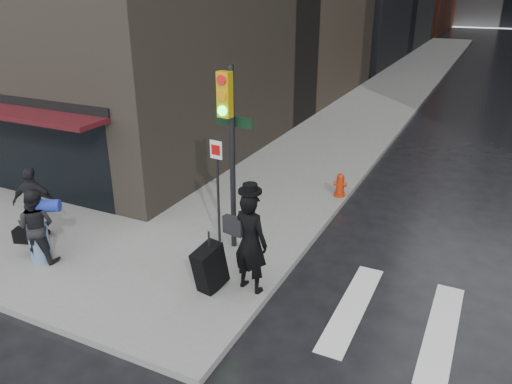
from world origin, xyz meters
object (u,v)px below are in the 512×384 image
at_px(man_jeans, 36,226).
at_px(fire_hydrant, 340,186).
at_px(traffic_light, 228,136).
at_px(man_greycoat, 35,203).
at_px(man_overcoat, 242,246).

height_order(man_jeans, fire_hydrant, man_jeans).
height_order(traffic_light, fire_hydrant, traffic_light).
relative_size(man_jeans, man_greycoat, 0.95).
relative_size(man_overcoat, traffic_light, 0.56).
bearing_deg(man_jeans, fire_hydrant, -145.94).
relative_size(man_greycoat, traffic_light, 0.43).
relative_size(man_overcoat, fire_hydrant, 3.31).
distance_m(man_overcoat, man_jeans, 4.44).
xyz_separation_m(man_greycoat, fire_hydrant, (5.57, 5.37, -0.55)).
relative_size(man_greycoat, fire_hydrant, 2.54).
bearing_deg(traffic_light, man_jeans, -139.95).
bearing_deg(man_jeans, traffic_light, -164.32).
height_order(man_greycoat, fire_hydrant, man_greycoat).
bearing_deg(traffic_light, fire_hydrant, 76.60).
bearing_deg(man_overcoat, man_jeans, 22.22).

